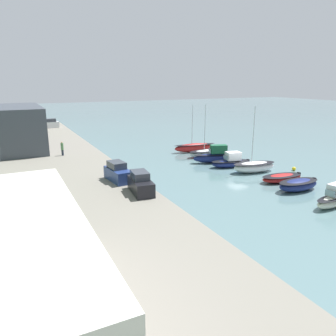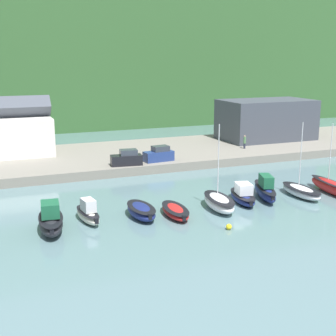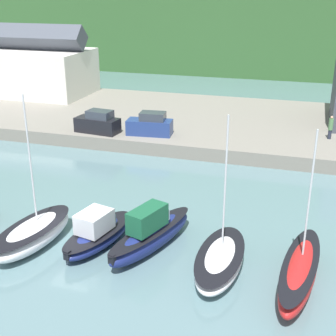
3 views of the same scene
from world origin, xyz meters
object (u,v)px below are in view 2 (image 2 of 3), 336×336
at_px(moored_boat_1, 88,213).
at_px(parked_car_2, 127,159).
at_px(moored_boat_8, 331,186).
at_px(moored_boat_6, 265,190).
at_px(parked_car_3, 159,155).
at_px(mooring_buoy_1, 229,227).
at_px(person_on_quay, 245,142).
at_px(moored_boat_0, 51,220).
at_px(moored_boat_5, 243,196).
at_px(moored_boat_3, 175,211).
at_px(moored_boat_7, 301,191).
at_px(moored_boat_4, 219,202).
at_px(moored_boat_2, 141,211).

xyz_separation_m(moored_boat_1, parked_car_2, (9.18, 16.97, 1.31)).
bearing_deg(moored_boat_8, moored_boat_6, 178.79).
bearing_deg(parked_car_3, moored_boat_8, -148.09).
relative_size(moored_boat_6, mooring_buoy_1, 13.46).
relative_size(parked_car_2, person_on_quay, 2.05).
relative_size(moored_boat_0, moored_boat_1, 1.29).
height_order(moored_boat_5, moored_boat_8, moored_boat_8).
bearing_deg(moored_boat_3, moored_boat_6, 13.22).
bearing_deg(moored_boat_6, parked_car_2, 142.12).
relative_size(moored_boat_5, moored_boat_7, 0.72).
distance_m(moored_boat_0, moored_boat_5, 20.84).
xyz_separation_m(moored_boat_1, person_on_quay, (30.29, 21.28, 1.49)).
bearing_deg(moored_boat_6, moored_boat_8, 11.10).
height_order(moored_boat_3, moored_boat_8, moored_boat_8).
distance_m(moored_boat_6, moored_boat_8, 8.42).
bearing_deg(parked_car_3, person_on_quay, -83.39).
bearing_deg(person_on_quay, moored_boat_8, -94.37).
bearing_deg(parked_car_3, moored_boat_4, 172.39).
distance_m(moored_boat_1, moored_boat_3, 8.66).
xyz_separation_m(moored_boat_8, person_on_quay, (1.70, 22.24, 1.52)).
height_order(moored_boat_1, parked_car_3, parked_car_3).
xyz_separation_m(moored_boat_3, mooring_buoy_1, (3.12, -5.39, -0.24)).
distance_m(moored_boat_1, moored_boat_7, 24.50).
xyz_separation_m(moored_boat_7, mooring_buoy_1, (-12.86, -6.20, -0.36)).
relative_size(moored_boat_2, moored_boat_4, 0.61).
relative_size(moored_boat_2, moored_boat_3, 0.93).
bearing_deg(moored_boat_0, person_on_quay, 40.06).
relative_size(moored_boat_8, mooring_buoy_1, 14.96).
relative_size(person_on_quay, mooring_buoy_1, 3.92).
distance_m(moored_boat_3, parked_car_3, 20.24).
distance_m(moored_boat_6, moored_boat_7, 4.36).
bearing_deg(moored_boat_6, moored_boat_3, -152.71).
height_order(moored_boat_3, parked_car_3, parked_car_3).
bearing_deg(moored_boat_1, person_on_quay, 27.84).
xyz_separation_m(moored_boat_5, mooring_buoy_1, (-5.48, -6.71, -0.53)).
relative_size(moored_boat_4, parked_car_3, 2.06).
bearing_deg(mooring_buoy_1, moored_boat_8, 19.58).
height_order(moored_boat_1, moored_boat_4, moored_boat_4).
xyz_separation_m(person_on_quay, mooring_buoy_1, (-18.67, -28.28, -2.06)).
height_order(moored_boat_4, parked_car_3, moored_boat_4).
bearing_deg(mooring_buoy_1, moored_boat_3, 120.03).
bearing_deg(moored_boat_0, moored_boat_1, 25.46).
relative_size(moored_boat_1, moored_boat_5, 0.84).
relative_size(moored_boat_3, moored_boat_8, 0.72).
height_order(moored_boat_1, moored_boat_6, moored_boat_6).
xyz_separation_m(moored_boat_2, parked_car_3, (8.99, 18.54, 1.46)).
bearing_deg(moored_boat_4, mooring_buoy_1, -101.82).
relative_size(moored_boat_3, moored_boat_7, 0.69).
bearing_deg(moored_boat_7, moored_boat_5, 176.76).
bearing_deg(parked_car_2, moored_boat_3, -175.39).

